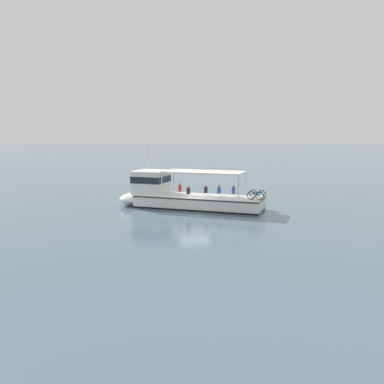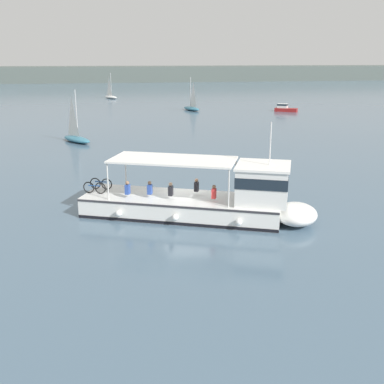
{
  "view_description": "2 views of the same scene",
  "coord_description": "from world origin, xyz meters",
  "px_view_note": "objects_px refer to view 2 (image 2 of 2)",
  "views": [
    {
      "loc": [
        2.92,
        33.57,
        6.42
      ],
      "look_at": [
        0.07,
        -1.35,
        1.4
      ],
      "focal_mm": 39.05,
      "sensor_mm": 36.0,
      "label": 1
    },
    {
      "loc": [
        -4.64,
        -25.25,
        8.41
      ],
      "look_at": [
        0.07,
        -1.35,
        1.4
      ],
      "focal_mm": 43.56,
      "sensor_mm": 36.0,
      "label": 2
    }
  ],
  "objects_px": {
    "sailboat_far_right": "(76,137)",
    "sailboat_mid_channel": "(111,96)",
    "ferry_main": "(210,200)",
    "motorboat_far_left": "(285,108)",
    "sailboat_outer_anchorage": "(192,107)"
  },
  "relations": [
    {
      "from": "ferry_main",
      "to": "sailboat_mid_channel",
      "type": "height_order",
      "value": "sailboat_mid_channel"
    },
    {
      "from": "sailboat_far_right",
      "to": "sailboat_mid_channel",
      "type": "relative_size",
      "value": 1.0
    },
    {
      "from": "motorboat_far_left",
      "to": "sailboat_far_right",
      "type": "height_order",
      "value": "sailboat_far_right"
    },
    {
      "from": "sailboat_far_right",
      "to": "ferry_main",
      "type": "bearing_deg",
      "value": -72.62
    },
    {
      "from": "sailboat_mid_channel",
      "to": "sailboat_far_right",
      "type": "bearing_deg",
      "value": -95.3
    },
    {
      "from": "ferry_main",
      "to": "sailboat_outer_anchorage",
      "type": "bearing_deg",
      "value": 79.94
    },
    {
      "from": "ferry_main",
      "to": "motorboat_far_left",
      "type": "relative_size",
      "value": 3.47
    },
    {
      "from": "ferry_main",
      "to": "sailboat_mid_channel",
      "type": "bearing_deg",
      "value": 92.16
    },
    {
      "from": "sailboat_outer_anchorage",
      "to": "sailboat_far_right",
      "type": "bearing_deg",
      "value": -122.5
    },
    {
      "from": "sailboat_far_right",
      "to": "sailboat_outer_anchorage",
      "type": "bearing_deg",
      "value": 57.5
    },
    {
      "from": "motorboat_far_left",
      "to": "sailboat_outer_anchorage",
      "type": "relative_size",
      "value": 0.69
    },
    {
      "from": "motorboat_far_left",
      "to": "sailboat_outer_anchorage",
      "type": "xyz_separation_m",
      "value": [
        -14.68,
        4.53,
        -0.0
      ]
    },
    {
      "from": "ferry_main",
      "to": "sailboat_far_right",
      "type": "bearing_deg",
      "value": 107.38
    },
    {
      "from": "sailboat_far_right",
      "to": "sailboat_mid_channel",
      "type": "distance_m",
      "value": 55.14
    },
    {
      "from": "motorboat_far_left",
      "to": "sailboat_far_right",
      "type": "relative_size",
      "value": 0.69
    }
  ]
}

